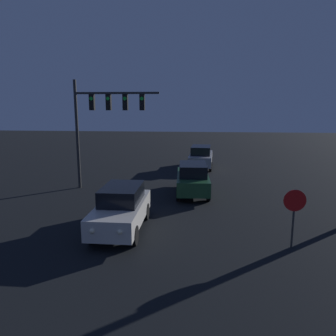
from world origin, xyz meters
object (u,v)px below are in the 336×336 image
object	(u,v)px
car_mid	(193,178)
car_far	(201,157)
stop_sign	(294,208)
traffic_signal_mast	(102,113)
car_near	(121,208)

from	to	relation	value
car_mid	car_far	size ratio (longest dim) A/B	1.00
car_mid	stop_sign	bearing A→B (deg)	-64.42
car_far	traffic_signal_mast	bearing A→B (deg)	-126.35
car_far	stop_sign	size ratio (longest dim) A/B	2.14
car_near	car_far	distance (m)	13.70
car_far	traffic_signal_mast	distance (m)	9.64
car_far	stop_sign	xyz separation A→B (m)	(3.03, -14.41, 0.56)
car_mid	car_far	distance (m)	7.78
car_far	traffic_signal_mast	world-z (taller)	traffic_signal_mast
car_near	stop_sign	distance (m)	6.38
car_mid	traffic_signal_mast	size ratio (longest dim) A/B	0.70
car_near	car_far	size ratio (longest dim) A/B	0.98
car_mid	car_far	xyz separation A→B (m)	(0.52, 7.76, 0.00)
traffic_signal_mast	stop_sign	world-z (taller)	traffic_signal_mast
car_mid	stop_sign	distance (m)	7.56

